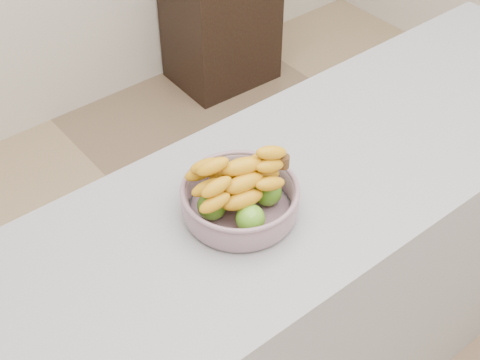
% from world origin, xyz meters
% --- Properties ---
extents(counter, '(2.00, 0.60, 0.90)m').
position_xyz_m(counter, '(0.00, 0.22, 0.45)').
color(counter, gray).
rests_on(counter, ground).
extents(cabinet, '(0.50, 0.40, 0.88)m').
position_xyz_m(cabinet, '(0.89, 1.78, 0.44)').
color(cabinet, black).
rests_on(cabinet, ground).
extents(fruit_bowl, '(0.27, 0.27, 0.16)m').
position_xyz_m(fruit_bowl, '(-0.24, 0.22, 0.95)').
color(fruit_bowl, '#8A93A6').
rests_on(fruit_bowl, counter).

